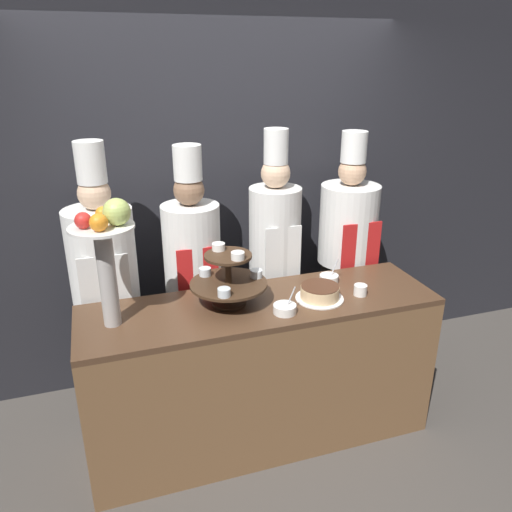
{
  "coord_description": "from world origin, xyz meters",
  "views": [
    {
      "loc": [
        -0.82,
        -2.12,
        2.27
      ],
      "look_at": [
        0.0,
        0.4,
        1.2
      ],
      "focal_mm": 35.0,
      "sensor_mm": 36.0,
      "label": 1
    }
  ],
  "objects": [
    {
      "name": "tiered_stand",
      "position": [
        -0.18,
        0.34,
        1.11
      ],
      "size": [
        0.44,
        0.44,
        0.34
      ],
      "color": "#3D2819",
      "rests_on": "buffet_counter"
    },
    {
      "name": "ground_plane",
      "position": [
        0.0,
        0.0,
        0.0
      ],
      "size": [
        14.0,
        14.0,
        0.0
      ],
      "primitive_type": "plane",
      "color": "#47423D"
    },
    {
      "name": "cake_round",
      "position": [
        0.34,
        0.23,
        0.99
      ],
      "size": [
        0.28,
        0.28,
        0.09
      ],
      "color": "white",
      "rests_on": "buffet_counter"
    },
    {
      "name": "cup_white",
      "position": [
        0.59,
        0.21,
        0.98
      ],
      "size": [
        0.08,
        0.08,
        0.06
      ],
      "color": "white",
      "rests_on": "buffet_counter"
    },
    {
      "name": "chef_center_left",
      "position": [
        -0.29,
        0.82,
        0.98
      ],
      "size": [
        0.37,
        0.37,
        1.78
      ],
      "color": "black",
      "rests_on": "ground_plane"
    },
    {
      "name": "wall_back",
      "position": [
        0.0,
        1.21,
        1.4
      ],
      "size": [
        10.0,
        0.06,
        2.8
      ],
      "color": "#232328",
      "rests_on": "ground_plane"
    },
    {
      "name": "serving_bowl_far",
      "position": [
        0.49,
        0.43,
        0.97
      ],
      "size": [
        0.12,
        0.12,
        0.15
      ],
      "color": "white",
      "rests_on": "buffet_counter"
    },
    {
      "name": "chef_right",
      "position": [
        0.82,
        0.82,
        0.99
      ],
      "size": [
        0.41,
        0.41,
        1.81
      ],
      "color": "#38332D",
      "rests_on": "ground_plane"
    },
    {
      "name": "chef_center_right",
      "position": [
        0.27,
        0.82,
        1.02
      ],
      "size": [
        0.35,
        0.35,
        1.85
      ],
      "color": "#38332D",
      "rests_on": "ground_plane"
    },
    {
      "name": "buffet_counter",
      "position": [
        0.0,
        0.3,
        0.48
      ],
      "size": [
        2.07,
        0.59,
        0.95
      ],
      "color": "brown",
      "rests_on": "ground_plane"
    },
    {
      "name": "chef_left",
      "position": [
        -0.84,
        0.82,
        0.98
      ],
      "size": [
        0.41,
        0.41,
        1.83
      ],
      "color": "#28282D",
      "rests_on": "ground_plane"
    },
    {
      "name": "fruit_pedestal",
      "position": [
        -0.81,
        0.3,
        1.4
      ],
      "size": [
        0.32,
        0.32,
        0.68
      ],
      "color": "#B2ADA8",
      "rests_on": "buffet_counter"
    },
    {
      "name": "serving_bowl_near",
      "position": [
        0.08,
        0.14,
        0.98
      ],
      "size": [
        0.13,
        0.13,
        0.15
      ],
      "color": "white",
      "rests_on": "buffet_counter"
    }
  ]
}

